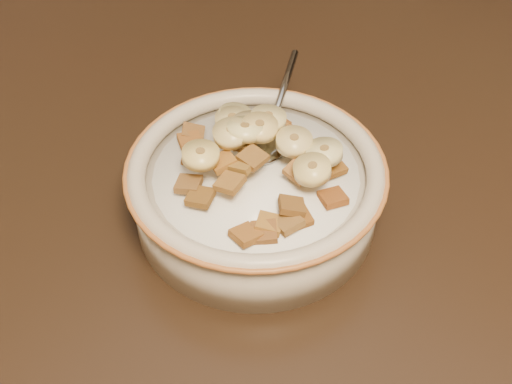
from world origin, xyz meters
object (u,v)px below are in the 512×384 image
Objects in this scene: chair at (498,39)px; spoon at (266,145)px; table at (332,146)px; cereal_bowl at (256,195)px.

spoon is at bearing -103.53° from chair.
table is 27.35× the size of spoon.
spoon is (-0.01, 0.03, 0.03)m from cereal_bowl.
table is 0.15m from cereal_bowl.
chair is (-0.05, 0.69, -0.23)m from table.
table is at bearing -102.71° from chair.
chair is 0.86m from spoon.
table is 1.40× the size of chair.
chair is at bearing 94.29° from table.
chair is at bearing -110.57° from spoon.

